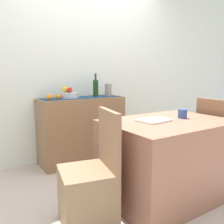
% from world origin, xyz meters
% --- Properties ---
extents(ground_plane, '(6.40, 6.40, 0.02)m').
position_xyz_m(ground_plane, '(0.00, 0.00, -0.01)').
color(ground_plane, beige).
rests_on(ground_plane, ground).
extents(room_wall_rear, '(6.40, 0.06, 2.70)m').
position_xyz_m(room_wall_rear, '(0.00, 1.18, 1.35)').
color(room_wall_rear, white).
rests_on(room_wall_rear, ground).
extents(sideboard_console, '(1.11, 0.42, 0.86)m').
position_xyz_m(sideboard_console, '(-0.19, 0.92, 0.43)').
color(sideboard_console, '#916A49').
rests_on(sideboard_console, ground).
extents(table_runner, '(1.05, 0.32, 0.01)m').
position_xyz_m(table_runner, '(-0.19, 0.92, 0.86)').
color(table_runner, navy).
rests_on(table_runner, sideboard_console).
extents(fruit_bowl, '(0.23, 0.23, 0.07)m').
position_xyz_m(fruit_bowl, '(-0.36, 0.92, 0.90)').
color(fruit_bowl, silver).
rests_on(fruit_bowl, table_runner).
extents(apple_center, '(0.08, 0.08, 0.08)m').
position_xyz_m(apple_center, '(-0.41, 0.95, 0.98)').
color(apple_center, gold).
rests_on(apple_center, fruit_bowl).
extents(apple_left, '(0.07, 0.07, 0.07)m').
position_xyz_m(apple_left, '(-0.36, 0.91, 0.97)').
color(apple_left, red).
rests_on(apple_left, fruit_bowl).
extents(apple_rear, '(0.07, 0.07, 0.07)m').
position_xyz_m(apple_rear, '(-0.35, 0.98, 0.97)').
color(apple_rear, yellow).
rests_on(apple_rear, fruit_bowl).
extents(wine_bottle, '(0.07, 0.07, 0.31)m').
position_xyz_m(wine_bottle, '(0.02, 0.92, 0.98)').
color(wine_bottle, '#183A16').
rests_on(wine_bottle, sideboard_console).
extents(ceramic_vase, '(0.09, 0.09, 0.17)m').
position_xyz_m(ceramic_vase, '(0.22, 0.92, 0.95)').
color(ceramic_vase, gray).
rests_on(ceramic_vase, sideboard_console).
extents(orange_loose_near_bowl, '(0.07, 0.07, 0.07)m').
position_xyz_m(orange_loose_near_bowl, '(-0.64, 0.85, 0.90)').
color(orange_loose_near_bowl, orange).
rests_on(orange_loose_near_bowl, sideboard_console).
extents(orange_loose_far, '(0.07, 0.07, 0.07)m').
position_xyz_m(orange_loose_far, '(-0.52, 0.88, 0.89)').
color(orange_loose_far, orange).
rests_on(orange_loose_far, sideboard_console).
extents(dining_table, '(1.15, 0.83, 0.74)m').
position_xyz_m(dining_table, '(0.08, -0.36, 0.37)').
color(dining_table, '#95614C').
rests_on(dining_table, ground).
extents(open_book, '(0.30, 0.24, 0.02)m').
position_xyz_m(open_book, '(-0.05, -0.31, 0.75)').
color(open_book, white).
rests_on(open_book, dining_table).
extents(coffee_cup, '(0.09, 0.09, 0.09)m').
position_xyz_m(coffee_cup, '(0.29, -0.34, 0.78)').
color(coffee_cup, '#324E91').
rests_on(coffee_cup, dining_table).
extents(chair_near_window, '(0.47, 0.47, 0.90)m').
position_xyz_m(chair_near_window, '(-0.75, -0.36, 0.27)').
color(chair_near_window, '#86694A').
rests_on(chair_near_window, ground).
extents(chair_by_corner, '(0.41, 0.41, 0.90)m').
position_xyz_m(chair_by_corner, '(0.92, -0.36, 0.27)').
color(chair_by_corner, '#8F684F').
rests_on(chair_by_corner, ground).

